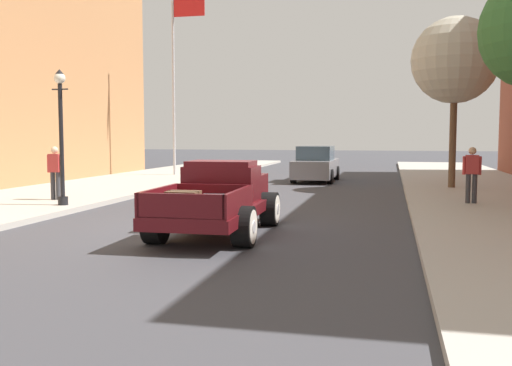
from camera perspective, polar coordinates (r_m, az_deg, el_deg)
name	(u,v)px	position (r m, az deg, el deg)	size (l,w,h in m)	color
ground_plane	(213,228)	(13.25, -4.34, -4.54)	(140.00, 140.00, 0.00)	#3D3D42
hotrod_truck_maroon	(221,198)	(12.66, -3.54, -1.53)	(2.27, 4.98, 1.58)	#510F14
car_background_grey	(316,165)	(26.68, 5.99, 1.79)	(1.91, 4.32, 1.65)	slate
pedestrian_sidewalk_left	(55,170)	(18.72, -19.40, 1.27)	(0.53, 0.22, 1.65)	#333338
pedestrian_sidewalk_right	(472,171)	(17.89, 20.73, 1.08)	(0.53, 0.22, 1.65)	#333338
street_lamp_near	(61,127)	(17.20, -18.88, 5.33)	(0.50, 0.32, 3.85)	black
flagpole	(178,63)	(29.40, -7.82, 11.82)	(1.74, 0.16, 9.16)	#B2B2B7
street_tree_second	(455,61)	(23.28, 19.23, 11.45)	(3.26, 3.26, 6.45)	brown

